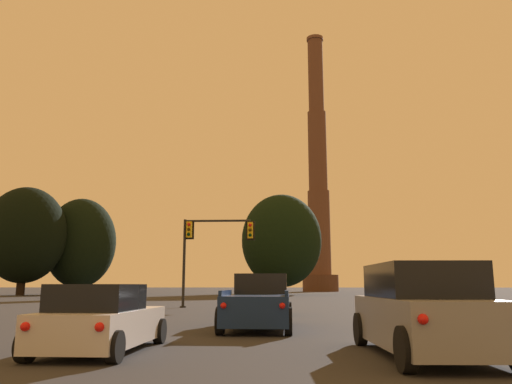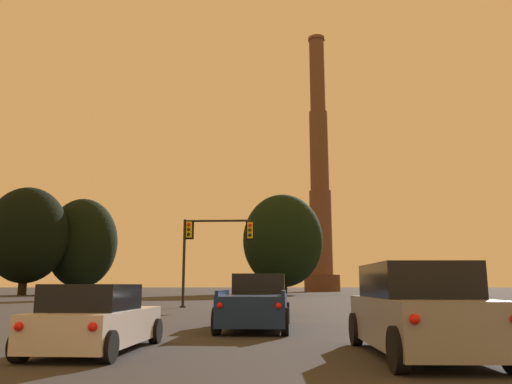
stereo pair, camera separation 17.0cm
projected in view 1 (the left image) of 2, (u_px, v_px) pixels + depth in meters
hatchback_left_lane_third at (102, 320)px, 10.76m from camera, size 1.93×4.12×1.44m
suv_right_lane_third at (423, 311)px, 10.16m from camera, size 2.30×4.98×1.86m
pickup_truck_center_lane_second at (259, 304)px, 16.82m from camera, size 2.22×5.52×1.82m
hatchback_center_lane_front at (265, 301)px, 24.11m from camera, size 1.98×4.13×1.44m
traffic_light_overhead_left at (208, 240)px, 32.51m from camera, size 4.80×0.50×5.67m
smokestack at (318, 187)px, 113.93m from camera, size 7.90×7.90×60.26m
treeline_far_left at (25, 235)px, 70.83m from camera, size 11.42×10.27×15.30m
treeline_far_right at (80, 243)px, 76.56m from camera, size 10.68×9.61×14.65m
treeline_center_right at (282, 240)px, 74.35m from camera, size 11.88×10.69×14.88m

